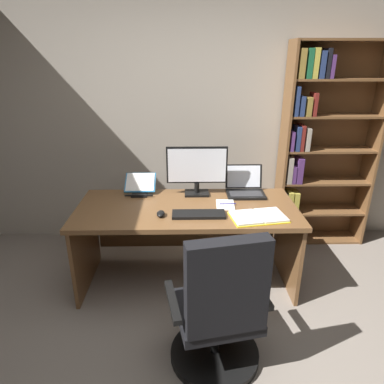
% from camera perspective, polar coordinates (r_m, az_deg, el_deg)
% --- Properties ---
extents(wall_back, '(5.41, 0.12, 2.87)m').
position_cam_1_polar(wall_back, '(3.62, 3.01, 14.12)').
color(wall_back, '#A89E8E').
rests_on(wall_back, ground).
extents(desk, '(1.85, 0.82, 0.74)m').
position_cam_1_polar(desk, '(3.02, -0.88, -5.13)').
color(desk, brown).
rests_on(desk, ground).
extents(bookshelf, '(0.94, 0.29, 2.06)m').
position_cam_1_polar(bookshelf, '(3.73, 20.25, 6.89)').
color(bookshelf, brown).
rests_on(bookshelf, ground).
extents(office_chair, '(0.67, 0.60, 1.01)m').
position_cam_1_polar(office_chair, '(2.24, 4.69, -19.78)').
color(office_chair, black).
rests_on(office_chair, ground).
extents(monitor, '(0.54, 0.16, 0.44)m').
position_cam_1_polar(monitor, '(3.05, 0.82, 3.67)').
color(monitor, black).
rests_on(monitor, desk).
extents(laptop, '(0.34, 0.30, 0.24)m').
position_cam_1_polar(laptop, '(3.16, 8.85, 0.64)').
color(laptop, black).
rests_on(laptop, desk).
extents(keyboard, '(0.42, 0.15, 0.02)m').
position_cam_1_polar(keyboard, '(2.70, 1.12, -3.76)').
color(keyboard, black).
rests_on(keyboard, desk).
extents(computer_mouse, '(0.06, 0.10, 0.04)m').
position_cam_1_polar(computer_mouse, '(2.70, -5.25, -3.64)').
color(computer_mouse, black).
rests_on(computer_mouse, desk).
extents(reading_stand_with_book, '(0.28, 0.26, 0.15)m').
position_cam_1_polar(reading_stand_with_book, '(3.18, -8.67, 1.23)').
color(reading_stand_with_book, black).
rests_on(reading_stand_with_book, desk).
extents(open_binder, '(0.46, 0.33, 0.02)m').
position_cam_1_polar(open_binder, '(2.71, 11.03, -4.07)').
color(open_binder, yellow).
rests_on(open_binder, desk).
extents(notepad, '(0.16, 0.22, 0.01)m').
position_cam_1_polar(notepad, '(2.90, 5.59, -2.14)').
color(notepad, white).
rests_on(notepad, desk).
extents(pen, '(0.14, 0.01, 0.01)m').
position_cam_1_polar(pen, '(2.90, 5.99, -1.97)').
color(pen, navy).
rests_on(pen, notepad).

